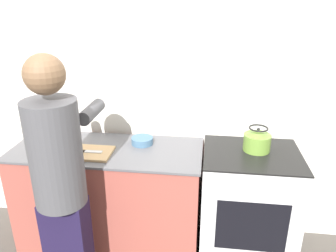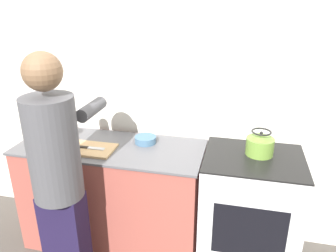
{
  "view_description": "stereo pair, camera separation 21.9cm",
  "coord_description": "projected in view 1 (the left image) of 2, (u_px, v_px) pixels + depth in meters",
  "views": [
    {
      "loc": [
        0.4,
        -1.92,
        2.02
      ],
      "look_at": [
        0.12,
        0.2,
        1.16
      ],
      "focal_mm": 35.0,
      "sensor_mm": 36.0,
      "label": 1
    },
    {
      "loc": [
        0.61,
        -1.88,
        2.02
      ],
      "look_at": [
        0.12,
        0.2,
        1.16
      ],
      "focal_mm": 35.0,
      "sensor_mm": 36.0,
      "label": 2
    }
  ],
  "objects": [
    {
      "name": "kettle",
      "position": [
        257.0,
        141.0,
        2.43
      ],
      "size": [
        0.2,
        0.2,
        0.18
      ],
      "color": "olive",
      "rests_on": "oven"
    },
    {
      "name": "canister_jar",
      "position": [
        50.0,
        136.0,
        2.53
      ],
      "size": [
        0.12,
        0.12,
        0.19
      ],
      "color": "#756047",
      "rests_on": "counter"
    },
    {
      "name": "oven",
      "position": [
        247.0,
        207.0,
        2.58
      ],
      "size": [
        0.71,
        0.6,
        0.94
      ],
      "color": "silver",
      "rests_on": "ground_plane"
    },
    {
      "name": "wall_back",
      "position": [
        160.0,
        89.0,
        2.7
      ],
      "size": [
        8.0,
        0.05,
        2.6
      ],
      "color": "silver",
      "rests_on": "ground_plane"
    },
    {
      "name": "knife",
      "position": [
        87.0,
        151.0,
        2.45
      ],
      "size": [
        0.21,
        0.04,
        0.01
      ],
      "rotation": [
        0.0,
        0.0,
        0.02
      ],
      "color": "silver",
      "rests_on": "cutting_board"
    },
    {
      "name": "cutting_board",
      "position": [
        86.0,
        153.0,
        2.46
      ],
      "size": [
        0.39,
        0.25,
        0.02
      ],
      "color": "tan",
      "rests_on": "counter"
    },
    {
      "name": "counter",
      "position": [
        111.0,
        198.0,
        2.71
      ],
      "size": [
        1.48,
        0.61,
        0.91
      ],
      "color": "#9E4C42",
      "rests_on": "ground_plane"
    },
    {
      "name": "person",
      "position": [
        60.0,
        180.0,
        2.03
      ],
      "size": [
        0.36,
        0.6,
        1.74
      ],
      "color": "#1D1536",
      "rests_on": "ground_plane"
    },
    {
      "name": "bowl_prep",
      "position": [
        142.0,
        141.0,
        2.62
      ],
      "size": [
        0.17,
        0.17,
        0.05
      ],
      "color": "#426684",
      "rests_on": "counter"
    }
  ]
}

